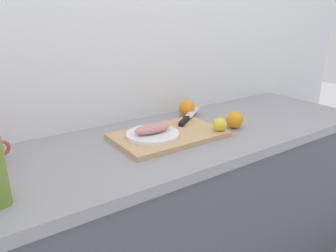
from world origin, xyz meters
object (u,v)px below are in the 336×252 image
object	(u,v)px
chef_knife	(187,118)
cutting_board	(168,135)
white_plate	(153,134)
lemon_0	(220,124)
orange_0	(187,108)
fish_fillet	(153,128)

from	to	relation	value
chef_knife	cutting_board	bearing A→B (deg)	171.84
white_plate	lemon_0	bearing A→B (deg)	-21.81
lemon_0	orange_0	xyz separation A→B (m)	(0.06, 0.30, -0.01)
orange_0	cutting_board	bearing A→B (deg)	-141.71
fish_fillet	lemon_0	xyz separation A→B (m)	(0.26, -0.11, -0.00)
white_plate	chef_knife	world-z (taller)	chef_knife
chef_knife	lemon_0	xyz separation A→B (m)	(0.02, -0.20, 0.02)
cutting_board	orange_0	bearing A→B (deg)	38.29
fish_fillet	chef_knife	xyz separation A→B (m)	(0.25, 0.09, -0.02)
cutting_board	lemon_0	bearing A→B (deg)	-27.84
fish_fillet	orange_0	world-z (taller)	orange_0
lemon_0	fish_fillet	bearing A→B (deg)	158.19
fish_fillet	lemon_0	size ratio (longest dim) A/B	2.82
white_plate	fish_fillet	world-z (taller)	fish_fillet
cutting_board	fish_fillet	world-z (taller)	fish_fillet
white_plate	cutting_board	bearing A→B (deg)	-3.31
fish_fillet	chef_knife	bearing A→B (deg)	20.53
cutting_board	lemon_0	size ratio (longest dim) A/B	7.96
white_plate	orange_0	size ratio (longest dim) A/B	2.64
lemon_0	orange_0	world-z (taller)	orange_0
chef_knife	lemon_0	distance (m)	0.20
white_plate	lemon_0	xyz separation A→B (m)	(0.26, -0.11, 0.02)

